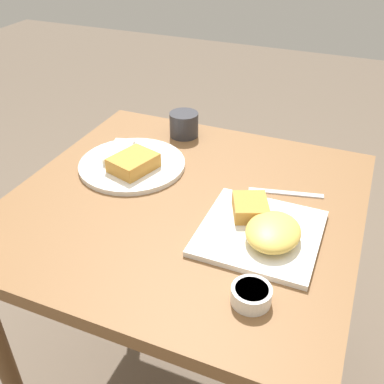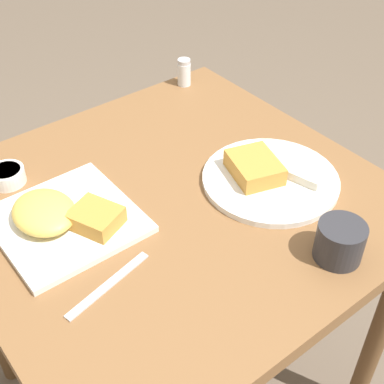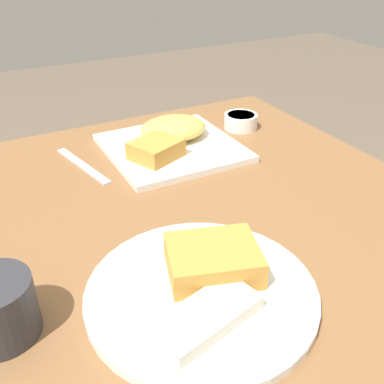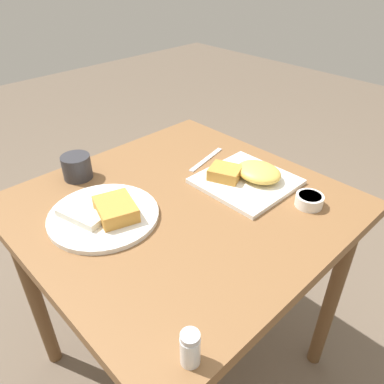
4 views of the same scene
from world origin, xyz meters
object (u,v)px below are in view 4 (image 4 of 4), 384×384
(coffee_mug, at_px, (77,167))
(plate_oval_far, at_px, (105,214))
(butter_knife, at_px, (206,159))
(salt_shaker, at_px, (190,350))
(plate_square_near, at_px, (248,177))
(sauce_ramekin, at_px, (309,200))

(coffee_mug, bearing_deg, plate_oval_far, 166.68)
(plate_oval_far, xyz_separation_m, coffee_mug, (0.24, -0.06, 0.02))
(butter_knife, bearing_deg, salt_shaker, 29.48)
(plate_square_near, height_order, butter_knife, plate_square_near)
(sauce_ramekin, relative_size, salt_shaker, 1.03)
(plate_square_near, height_order, sauce_ramekin, plate_square_near)
(sauce_ramekin, height_order, coffee_mug, coffee_mug)
(plate_oval_far, relative_size, butter_knife, 1.57)
(plate_square_near, xyz_separation_m, butter_knife, (0.19, -0.01, -0.02))
(salt_shaker, relative_size, coffee_mug, 0.84)
(sauce_ramekin, relative_size, coffee_mug, 0.86)
(plate_square_near, bearing_deg, salt_shaker, 119.67)
(plate_oval_far, distance_m, salt_shaker, 0.48)
(plate_square_near, xyz_separation_m, salt_shaker, (-0.31, 0.54, 0.01))
(plate_square_near, xyz_separation_m, sauce_ramekin, (-0.20, -0.03, -0.00))
(plate_square_near, distance_m, butter_knife, 0.19)
(plate_square_near, relative_size, coffee_mug, 2.94)
(plate_square_near, distance_m, plate_oval_far, 0.45)
(plate_oval_far, xyz_separation_m, sauce_ramekin, (-0.35, -0.45, 0.00))
(sauce_ramekin, bearing_deg, butter_knife, 2.88)
(salt_shaker, bearing_deg, butter_knife, -47.91)
(plate_oval_far, height_order, sauce_ramekin, plate_oval_far)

